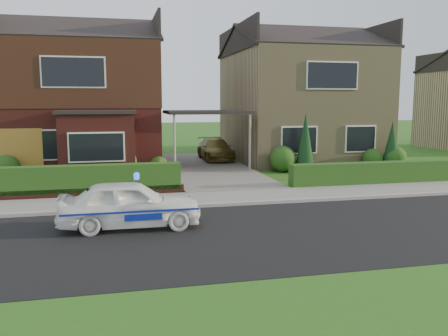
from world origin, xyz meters
name	(u,v)px	position (x,y,z in m)	size (l,w,h in m)	color
ground	(291,231)	(0.00, 0.00, 0.00)	(120.00, 120.00, 0.00)	#274D14
road	(291,231)	(0.00, 0.00, 0.00)	(60.00, 6.00, 0.02)	black
kerb	(256,203)	(0.00, 3.05, 0.06)	(60.00, 0.16, 0.12)	#9E9993
sidewalk	(247,197)	(0.00, 4.10, 0.05)	(60.00, 2.00, 0.10)	slate
grass_verge	(413,320)	(0.00, -5.00, 0.00)	(60.00, 4.00, 0.01)	#274D14
driveway	(207,168)	(0.00, 11.00, 0.06)	(3.80, 12.00, 0.12)	#666059
house_left	(81,89)	(-5.78, 13.90, 3.81)	(7.50, 9.53, 7.25)	maroon
house_right	(299,93)	(5.80, 13.99, 3.66)	(7.50, 8.06, 7.25)	tan
carport_link	(207,113)	(0.00, 10.95, 2.66)	(3.80, 3.00, 2.77)	black
garage_door	(15,154)	(-8.25, 9.96, 1.05)	(2.20, 0.10, 2.10)	olive
dwarf_wall	(68,194)	(-5.80, 5.30, 0.18)	(7.70, 0.25, 0.36)	maroon
hedge_left	(68,198)	(-5.80, 5.45, 0.00)	(7.50, 0.55, 0.90)	#163E13
hedge_right	(382,185)	(5.80, 5.35, 0.00)	(7.50, 0.55, 0.80)	#163E13
shrub_left_far	(7,168)	(-8.50, 9.50, 0.54)	(1.08, 1.08, 1.08)	#163E13
shrub_left_mid	(121,163)	(-4.00, 9.30, 0.66)	(1.32, 1.32, 1.32)	#163E13
shrub_left_near	(159,166)	(-2.40, 9.60, 0.42)	(0.84, 0.84, 0.84)	#163E13
shrub_right_near	(283,159)	(3.20, 9.40, 0.60)	(1.20, 1.20, 1.20)	#163E13
shrub_right_mid	(373,159)	(7.80, 9.50, 0.48)	(0.96, 0.96, 0.96)	#163E13
shrub_right_far	(395,157)	(8.80, 9.20, 0.54)	(1.08, 1.08, 1.08)	#163E13
conifer_a	(305,144)	(4.20, 9.20, 1.30)	(0.90, 0.90, 2.60)	black
conifer_b	(392,146)	(8.60, 9.20, 1.10)	(0.90, 0.90, 2.20)	black
police_car	(130,204)	(-3.90, 1.20, 0.61)	(3.29, 3.61, 1.39)	white
driveway_car	(215,149)	(1.00, 13.76, 0.67)	(1.54, 3.80, 1.10)	brown
potted_plant_a	(73,171)	(-5.91, 9.00, 0.41)	(0.43, 0.29, 0.82)	gray
potted_plant_b	(158,169)	(-2.50, 9.00, 0.38)	(0.42, 0.34, 0.76)	gray
potted_plant_c	(23,187)	(-7.29, 6.00, 0.34)	(0.38, 0.38, 0.68)	gray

